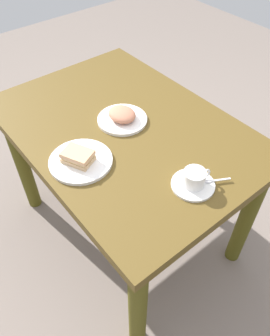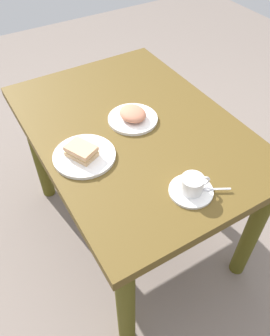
% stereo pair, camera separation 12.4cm
% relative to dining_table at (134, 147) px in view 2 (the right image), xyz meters
% --- Properties ---
extents(ground_plane, '(6.00, 6.00, 0.00)m').
position_rel_dining_table_xyz_m(ground_plane, '(0.00, 0.00, -0.64)').
color(ground_plane, slate).
extents(dining_table, '(1.19, 0.84, 0.77)m').
position_rel_dining_table_xyz_m(dining_table, '(0.00, 0.00, 0.00)').
color(dining_table, brown).
rests_on(dining_table, ground_plane).
extents(sandwich_plate, '(0.25, 0.25, 0.01)m').
position_rel_dining_table_xyz_m(sandwich_plate, '(-0.07, 0.27, 0.14)').
color(sandwich_plate, white).
rests_on(sandwich_plate, dining_table).
extents(sandwich_front, '(0.13, 0.12, 0.05)m').
position_rel_dining_table_xyz_m(sandwich_front, '(-0.07, 0.28, 0.17)').
color(sandwich_front, tan).
rests_on(sandwich_front, sandwich_plate).
extents(coffee_saucer, '(0.16, 0.16, 0.01)m').
position_rel_dining_table_xyz_m(coffee_saucer, '(-0.43, 0.02, 0.13)').
color(coffee_saucer, white).
rests_on(coffee_saucer, dining_table).
extents(coffee_cup, '(0.08, 0.11, 0.06)m').
position_rel_dining_table_xyz_m(coffee_cup, '(-0.43, 0.01, 0.17)').
color(coffee_cup, white).
rests_on(coffee_cup, coffee_saucer).
extents(spoon, '(0.06, 0.09, 0.01)m').
position_rel_dining_table_xyz_m(spoon, '(-0.47, -0.05, 0.14)').
color(spoon, silver).
rests_on(spoon, coffee_saucer).
extents(side_plate, '(0.22, 0.22, 0.01)m').
position_rel_dining_table_xyz_m(side_plate, '(0.03, -0.01, 0.14)').
color(side_plate, white).
rests_on(side_plate, dining_table).
extents(side_food_pile, '(0.13, 0.11, 0.04)m').
position_rel_dining_table_xyz_m(side_food_pile, '(0.03, -0.01, 0.16)').
color(side_food_pile, '#BE7558').
rests_on(side_food_pile, side_plate).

